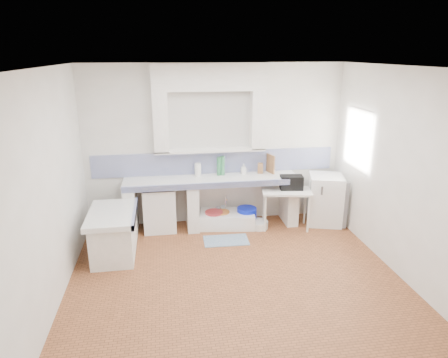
{
  "coord_description": "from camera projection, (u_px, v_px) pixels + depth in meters",
  "views": [
    {
      "loc": [
        -0.89,
        -4.74,
        2.97
      ],
      "look_at": [
        0.0,
        1.0,
        1.1
      ],
      "focal_mm": 31.82,
      "sensor_mm": 36.0,
      "label": 1
    }
  ],
  "objects": [
    {
      "name": "wall_front",
      "position": [
        281.0,
        256.0,
        3.19
      ],
      "size": [
        4.5,
        0.0,
        4.5
      ],
      "primitive_type": "plane",
      "rotation": [
        -1.57,
        0.0,
        0.0
      ],
      "color": "white",
      "rests_on": "ground"
    },
    {
      "name": "wall_back",
      "position": [
        215.0,
        145.0,
        6.95
      ],
      "size": [
        4.5,
        0.0,
        4.5
      ],
      "primitive_type": "plane",
      "rotation": [
        1.57,
        0.0,
        0.0
      ],
      "color": "white",
      "rests_on": "ground"
    },
    {
      "name": "bucket_red",
      "position": [
        214.0,
        219.0,
        7.0
      ],
      "size": [
        0.34,
        0.34,
        0.29
      ],
      "primitive_type": "cylinder",
      "rotation": [
        0.0,
        0.0,
        -0.1
      ],
      "color": "#A92B31",
      "rests_on": "ground"
    },
    {
      "name": "bucket_orange",
      "position": [
        221.0,
        219.0,
        7.05
      ],
      "size": [
        0.33,
        0.33,
        0.28
      ],
      "primitive_type": "cylinder",
      "rotation": [
        0.0,
        0.0,
        0.11
      ],
      "color": "#C26E29",
      "rests_on": "ground"
    },
    {
      "name": "alcove_mass",
      "position": [
        210.0,
        77.0,
        6.46
      ],
      "size": [
        1.9,
        0.25,
        0.45
      ],
      "primitive_type": "cube",
      "color": "white",
      "rests_on": "ground"
    },
    {
      "name": "counter_pier_left",
      "position": [
        131.0,
        209.0,
        6.75
      ],
      "size": [
        0.2,
        0.55,
        0.82
      ],
      "primitive_type": "cube",
      "color": "white",
      "rests_on": "ground"
    },
    {
      "name": "paper_towel",
      "position": [
        198.0,
        170.0,
        6.88
      ],
      "size": [
        0.15,
        0.15,
        0.23
      ],
      "primitive_type": "cylinder",
      "rotation": [
        0.0,
        0.0,
        0.37
      ],
      "color": "white",
      "rests_on": "counter_slab"
    },
    {
      "name": "side_table",
      "position": [
        286.0,
        209.0,
        6.93
      ],
      "size": [
        0.9,
        0.61,
        0.04
      ],
      "primitive_type": "cube",
      "rotation": [
        0.0,
        0.0,
        -0.18
      ],
      "color": "white",
      "rests_on": "ground"
    },
    {
      "name": "fridge",
      "position": [
        325.0,
        199.0,
        7.1
      ],
      "size": [
        0.71,
        0.71,
        0.89
      ],
      "primitive_type": "cube",
      "rotation": [
        0.0,
        0.0,
        -0.28
      ],
      "color": "white",
      "rests_on": "ground"
    },
    {
      "name": "lace_valance",
      "position": [
        363.0,
        116.0,
        6.35
      ],
      "size": [
        0.01,
        0.84,
        0.24
      ],
      "primitive_type": "cube",
      "color": "white",
      "rests_on": "ground"
    },
    {
      "name": "wall_left",
      "position": [
        51.0,
        189.0,
        4.74
      ],
      "size": [
        0.0,
        4.5,
        4.5
      ],
      "primitive_type": "plane",
      "rotation": [
        1.57,
        0.0,
        1.57
      ],
      "color": "white",
      "rests_on": "ground"
    },
    {
      "name": "counter_slab",
      "position": [
        212.0,
        180.0,
        6.82
      ],
      "size": [
        3.0,
        0.6,
        0.08
      ],
      "primitive_type": "cube",
      "color": "white",
      "rests_on": "ground"
    },
    {
      "name": "water_bottle_b",
      "position": [
        223.0,
        214.0,
        7.21
      ],
      "size": [
        0.11,
        0.11,
        0.31
      ],
      "primitive_type": "cylinder",
      "rotation": [
        0.0,
        0.0,
        0.34
      ],
      "color": "silver",
      "rests_on": "ground"
    },
    {
      "name": "backsplash",
      "position": [
        215.0,
        162.0,
        7.03
      ],
      "size": [
        4.27,
        0.03,
        0.4
      ],
      "primitive_type": "cube",
      "color": "navy",
      "rests_on": "ground"
    },
    {
      "name": "peninsula_base",
      "position": [
        114.0,
        236.0,
        6.0
      ],
      "size": [
        0.6,
        1.0,
        0.62
      ],
      "primitive_type": "cube",
      "color": "white",
      "rests_on": "ground"
    },
    {
      "name": "counter_pier_mid",
      "position": [
        192.0,
        206.0,
        6.9
      ],
      "size": [
        0.2,
        0.55,
        0.82
      ],
      "primitive_type": "cube",
      "color": "white",
      "rests_on": "ground"
    },
    {
      "name": "counter_pier_right",
      "position": [
        289.0,
        200.0,
        7.16
      ],
      "size": [
        0.2,
        0.55,
        0.82
      ],
      "primitive_type": "cube",
      "color": "white",
      "rests_on": "ground"
    },
    {
      "name": "stove",
      "position": [
        160.0,
        208.0,
        6.85
      ],
      "size": [
        0.55,
        0.53,
        0.77
      ],
      "primitive_type": "cube",
      "rotation": [
        0.0,
        0.0,
        0.01
      ],
      "color": "white",
      "rests_on": "ground"
    },
    {
      "name": "water_bottle_a",
      "position": [
        218.0,
        215.0,
        7.19
      ],
      "size": [
        0.08,
        0.08,
        0.3
      ],
      "primitive_type": "cylinder",
      "rotation": [
        0.0,
        0.0,
        0.06
      ],
      "color": "silver",
      "rests_on": "ground"
    },
    {
      "name": "window_frame",
      "position": [
        368.0,
        139.0,
        6.49
      ],
      "size": [
        0.35,
        0.86,
        1.06
      ],
      "primitive_type": "cube",
      "color": "#341C10",
      "rests_on": "ground"
    },
    {
      "name": "rug",
      "position": [
        226.0,
        240.0,
        6.53
      ],
      "size": [
        0.74,
        0.44,
        0.01
      ],
      "primitive_type": "cube",
      "rotation": [
        0.0,
        0.0,
        -0.03
      ],
      "color": "#2C5C88",
      "rests_on": "ground"
    },
    {
      "name": "ceiling",
      "position": [
        237.0,
        67.0,
        4.64
      ],
      "size": [
        4.5,
        4.5,
        0.0
      ],
      "primitive_type": "plane",
      "rotation": [
        3.14,
        0.0,
        0.0
      ],
      "color": "white",
      "rests_on": "ground"
    },
    {
      "name": "wall_right",
      "position": [
        398.0,
        172.0,
        5.4
      ],
      "size": [
        0.0,
        4.5,
        4.5
      ],
      "primitive_type": "plane",
      "rotation": [
        1.57,
        0.0,
        -1.57
      ],
      "color": "white",
      "rests_on": "ground"
    },
    {
      "name": "knife_block",
      "position": [
        260.0,
        168.0,
        7.05
      ],
      "size": [
        0.11,
        0.1,
        0.19
      ],
      "primitive_type": "cube",
      "rotation": [
        0.0,
        0.0,
        -0.28
      ],
      "color": "olive",
      "rests_on": "counter_slab"
    },
    {
      "name": "black_bag",
      "position": [
        291.0,
        182.0,
        6.84
      ],
      "size": [
        0.41,
        0.27,
        0.24
      ],
      "primitive_type": "cube",
      "rotation": [
        0.0,
        0.0,
        -0.14
      ],
      "color": "black",
      "rests_on": "side_table"
    },
    {
      "name": "sink",
      "position": [
        227.0,
        220.0,
        7.06
      ],
      "size": [
        1.02,
        0.64,
        0.23
      ],
      "primitive_type": "cube",
      "rotation": [
        0.0,
        0.0,
        -0.14
      ],
      "color": "white",
      "rests_on": "ground"
    },
    {
      "name": "peninsula_top",
      "position": [
        112.0,
        215.0,
        5.89
      ],
      "size": [
        0.7,
        1.1,
        0.08
      ],
      "primitive_type": "cube",
      "color": "white",
      "rests_on": "ground"
    },
    {
      "name": "soap_bottle",
      "position": [
        243.0,
        169.0,
        7.0
      ],
      "size": [
        0.09,
        0.09,
        0.19
      ],
      "primitive_type": "imported",
      "rotation": [
        0.0,
        0.0,
        0.07
      ],
      "color": "white",
      "rests_on": "counter_slab"
    },
    {
      "name": "green_bottle_b",
      "position": [
        219.0,
        166.0,
        6.92
      ],
      "size": [
        0.08,
        0.08,
        0.33
      ],
      "primitive_type": "cylinder",
      "rotation": [
        0.0,
        0.0,
        -0.07
      ],
      "color": "#30794A",
      "rests_on": "counter_slab"
    },
    {
      "name": "floor",
      "position": [
        235.0,
        276.0,
        5.5
      ],
      "size": [
        4.5,
        4.5,
        0.0
      ],
      "primitive_type": "plane",
      "color": "brown",
      "rests_on": "ground"
    },
    {
      "name": "basin_white",
      "position": [
        259.0,
        224.0,
        6.99
      ],
      "size": [
        0.41,
        0.41,
        0.13
      ],
      "primitive_type": "cylinder",
      "rotation": [
        0.0,
        0.0,
        0.3
      ],
      "color": "white",
      "rests_on": "ground"
    },
    {
      "name": "green_bottle_a",
      "position": [
        223.0,
        166.0,
        6.92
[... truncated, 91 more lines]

